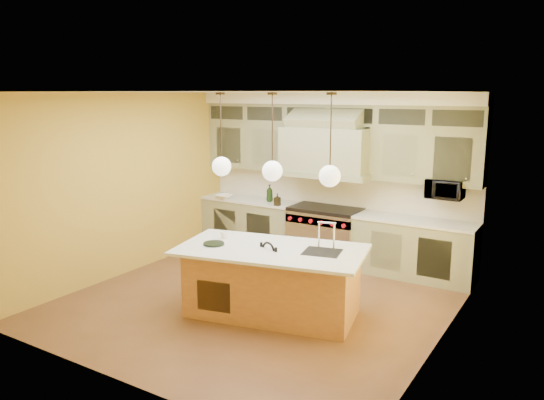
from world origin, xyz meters
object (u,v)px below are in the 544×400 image
Objects in this scene: counter_stool at (261,277)px; microwave at (445,189)px; range at (325,234)px; kitchen_island at (273,280)px.

microwave is (1.59, 2.72, 0.88)m from counter_stool.
counter_stool reaches higher than range.
counter_stool is (0.36, -2.61, 0.09)m from range.
range is at bearing -176.88° from microwave.
range is 2.21× the size of microwave.
kitchen_island reaches higher than range.
kitchen_island is 4.83× the size of microwave.
counter_stool is at bearing -113.24° from kitchen_island.
counter_stool is 3.27m from microwave.
kitchen_island is at bearing 98.58° from counter_stool.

